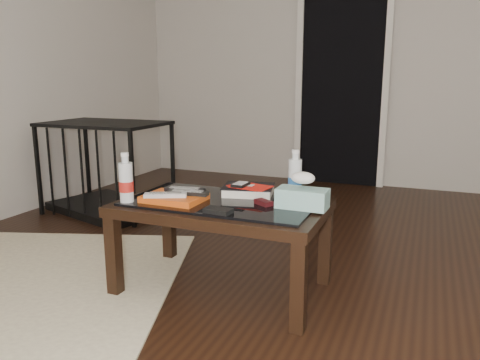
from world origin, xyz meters
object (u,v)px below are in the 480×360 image
object	(u,v)px
textbook	(248,190)
water_bottle_right	(295,173)
water_bottle_left	(126,177)
tissue_box	(302,198)
pet_crate	(108,183)
coffee_table	(222,213)

from	to	relation	value
textbook	water_bottle_right	world-z (taller)	water_bottle_right
water_bottle_right	textbook	bearing A→B (deg)	-169.15
water_bottle_left	tissue_box	xyz separation A→B (m)	(0.81, 0.21, -0.07)
tissue_box	water_bottle_right	bearing A→B (deg)	116.43
textbook	water_bottle_right	size ratio (longest dim) A/B	1.05
pet_crate	tissue_box	bearing A→B (deg)	-10.68
water_bottle_left	water_bottle_right	distance (m)	0.82
coffee_table	water_bottle_left	world-z (taller)	water_bottle_left
coffee_table	tissue_box	bearing A→B (deg)	1.66
pet_crate	tissue_box	distance (m)	2.07
tissue_box	water_bottle_left	bearing A→B (deg)	-164.45
water_bottle_right	tissue_box	size ratio (longest dim) A/B	1.03
water_bottle_left	water_bottle_right	xyz separation A→B (m)	(0.72, 0.40, 0.00)
pet_crate	coffee_table	bearing A→B (deg)	-17.12
pet_crate	water_bottle_right	bearing A→B (deg)	-6.89
coffee_table	textbook	xyz separation A→B (m)	(0.08, 0.15, 0.09)
coffee_table	textbook	distance (m)	0.19
textbook	pet_crate	bearing A→B (deg)	139.72
water_bottle_right	coffee_table	bearing A→B (deg)	-147.23
pet_crate	water_bottle_left	distance (m)	1.57
pet_crate	water_bottle_left	xyz separation A→B (m)	(1.01, -1.15, 0.35)
coffee_table	water_bottle_left	distance (m)	0.49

